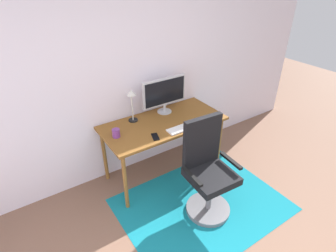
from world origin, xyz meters
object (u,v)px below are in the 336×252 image
(desk, at_px, (163,127))
(monitor, at_px, (164,93))
(keyboard, at_px, (185,127))
(computer_mouse, at_px, (206,118))
(coffee_cup, at_px, (116,133))
(desk_lamp, at_px, (132,99))
(office_chair, at_px, (207,175))
(cell_phone, at_px, (155,137))

(desk, bearing_deg, monitor, 54.18)
(keyboard, distance_m, computer_mouse, 0.34)
(coffee_cup, bearing_deg, computer_mouse, -12.16)
(monitor, height_order, desk_lamp, monitor)
(monitor, distance_m, office_chair, 1.13)
(keyboard, xyz_separation_m, computer_mouse, (0.34, 0.03, 0.01))
(cell_phone, distance_m, office_chair, 0.69)
(keyboard, relative_size, cell_phone, 3.07)
(monitor, relative_size, computer_mouse, 5.69)
(desk_lamp, bearing_deg, computer_mouse, -30.76)
(cell_phone, bearing_deg, computer_mouse, 18.74)
(coffee_cup, bearing_deg, office_chair, -50.07)
(keyboard, distance_m, cell_phone, 0.38)
(coffee_cup, bearing_deg, desk_lamp, 34.50)
(keyboard, relative_size, desk_lamp, 1.09)
(desk, height_order, cell_phone, cell_phone)
(desk_lamp, distance_m, office_chair, 1.19)
(computer_mouse, relative_size, coffee_cup, 1.11)
(computer_mouse, bearing_deg, coffee_cup, 167.84)
(monitor, distance_m, coffee_cup, 0.80)
(coffee_cup, xyz_separation_m, cell_phone, (0.35, -0.24, -0.04))
(office_chair, bearing_deg, monitor, 87.95)
(monitor, bearing_deg, keyboard, -92.77)
(coffee_cup, height_order, desk_lamp, desk_lamp)
(computer_mouse, relative_size, desk_lamp, 0.26)
(desk, relative_size, coffee_cup, 15.69)
(desk, relative_size, keyboard, 3.42)
(monitor, bearing_deg, office_chair, -95.68)
(coffee_cup, relative_size, cell_phone, 0.67)
(keyboard, bearing_deg, computer_mouse, 5.40)
(desk, xyz_separation_m, office_chair, (0.05, -0.77, -0.21))
(desk_lamp, relative_size, office_chair, 0.36)
(computer_mouse, bearing_deg, cell_phone, -179.21)
(monitor, distance_m, cell_phone, 0.65)
(keyboard, distance_m, desk_lamp, 0.69)
(monitor, relative_size, coffee_cup, 6.32)
(computer_mouse, height_order, office_chair, office_chair)
(desk, bearing_deg, office_chair, -86.16)
(computer_mouse, height_order, desk_lamp, desk_lamp)
(desk_lamp, bearing_deg, cell_phone, -85.91)
(desk_lamp, bearing_deg, keyboard, -49.26)
(desk, distance_m, cell_phone, 0.35)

